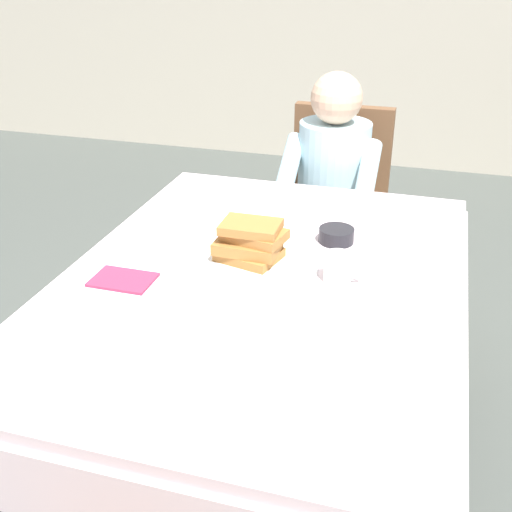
{
  "coord_description": "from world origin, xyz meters",
  "views": [
    {
      "loc": [
        0.43,
        -1.52,
        1.6
      ],
      "look_at": [
        -0.02,
        0.02,
        0.79
      ],
      "focal_mm": 44.65,
      "sensor_mm": 36.0,
      "label": 1
    }
  ],
  "objects_px": {
    "dining_table_main": "(262,302)",
    "diner_person": "(331,181)",
    "knife_right_of_plate": "(314,276)",
    "syrup_pitcher": "(195,228)",
    "fork_left_of_plate": "(188,259)",
    "spoon_near_edge": "(208,328)",
    "bowl_butter": "(336,235)",
    "cup_coffee": "(338,268)",
    "breakfast_stack": "(250,242)",
    "chair_diner": "(336,199)",
    "plate_breakfast": "(252,263)"
  },
  "relations": [
    {
      "from": "chair_diner",
      "to": "cup_coffee",
      "type": "height_order",
      "value": "chair_diner"
    },
    {
      "from": "diner_person",
      "to": "fork_left_of_plate",
      "type": "xyz_separation_m",
      "value": [
        -0.25,
        -0.98,
        0.07
      ]
    },
    {
      "from": "bowl_butter",
      "to": "knife_right_of_plate",
      "type": "xyz_separation_m",
      "value": [
        -0.02,
        -0.25,
        -0.02
      ]
    },
    {
      "from": "dining_table_main",
      "to": "chair_diner",
      "type": "xyz_separation_m",
      "value": [
        0.01,
        1.17,
        -0.12
      ]
    },
    {
      "from": "chair_diner",
      "to": "spoon_near_edge",
      "type": "height_order",
      "value": "chair_diner"
    },
    {
      "from": "cup_coffee",
      "to": "knife_right_of_plate",
      "type": "bearing_deg",
      "value": 173.21
    },
    {
      "from": "breakfast_stack",
      "to": "syrup_pitcher",
      "type": "distance_m",
      "value": 0.25
    },
    {
      "from": "chair_diner",
      "to": "breakfast_stack",
      "type": "height_order",
      "value": "chair_diner"
    },
    {
      "from": "cup_coffee",
      "to": "syrup_pitcher",
      "type": "relative_size",
      "value": 1.41
    },
    {
      "from": "knife_right_of_plate",
      "to": "spoon_near_edge",
      "type": "relative_size",
      "value": 1.33
    },
    {
      "from": "bowl_butter",
      "to": "breakfast_stack",
      "type": "bearing_deg",
      "value": -134.44
    },
    {
      "from": "fork_left_of_plate",
      "to": "breakfast_stack",
      "type": "bearing_deg",
      "value": -77.94
    },
    {
      "from": "dining_table_main",
      "to": "diner_person",
      "type": "relative_size",
      "value": 1.36
    },
    {
      "from": "plate_breakfast",
      "to": "spoon_near_edge",
      "type": "bearing_deg",
      "value": -90.48
    },
    {
      "from": "fork_left_of_plate",
      "to": "cup_coffee",
      "type": "bearing_deg",
      "value": -87.57
    },
    {
      "from": "fork_left_of_plate",
      "to": "spoon_near_edge",
      "type": "relative_size",
      "value": 1.2
    },
    {
      "from": "spoon_near_edge",
      "to": "bowl_butter",
      "type": "bearing_deg",
      "value": 69.94
    },
    {
      "from": "dining_table_main",
      "to": "plate_breakfast",
      "type": "bearing_deg",
      "value": 133.18
    },
    {
      "from": "diner_person",
      "to": "plate_breakfast",
      "type": "distance_m",
      "value": 0.97
    },
    {
      "from": "knife_right_of_plate",
      "to": "syrup_pitcher",
      "type": "bearing_deg",
      "value": 65.55
    },
    {
      "from": "cup_coffee",
      "to": "fork_left_of_plate",
      "type": "height_order",
      "value": "cup_coffee"
    },
    {
      "from": "breakfast_stack",
      "to": "cup_coffee",
      "type": "distance_m",
      "value": 0.27
    },
    {
      "from": "dining_table_main",
      "to": "syrup_pitcher",
      "type": "relative_size",
      "value": 19.05
    },
    {
      "from": "syrup_pitcher",
      "to": "fork_left_of_plate",
      "type": "relative_size",
      "value": 0.44
    },
    {
      "from": "syrup_pitcher",
      "to": "dining_table_main",
      "type": "bearing_deg",
      "value": -32.67
    },
    {
      "from": "chair_diner",
      "to": "cup_coffee",
      "type": "xyz_separation_m",
      "value": [
        0.2,
        -1.15,
        0.25
      ]
    },
    {
      "from": "syrup_pitcher",
      "to": "chair_diner",
      "type": "bearing_deg",
      "value": 74.2
    },
    {
      "from": "chair_diner",
      "to": "plate_breakfast",
      "type": "xyz_separation_m",
      "value": [
        -0.06,
        -1.12,
        0.22
      ]
    },
    {
      "from": "diner_person",
      "to": "bowl_butter",
      "type": "relative_size",
      "value": 10.18
    },
    {
      "from": "diner_person",
      "to": "cup_coffee",
      "type": "xyz_separation_m",
      "value": [
        0.2,
        -0.99,
        0.11
      ]
    },
    {
      "from": "chair_diner",
      "to": "spoon_near_edge",
      "type": "relative_size",
      "value": 6.2
    },
    {
      "from": "plate_breakfast",
      "to": "spoon_near_edge",
      "type": "relative_size",
      "value": 1.87
    },
    {
      "from": "cup_coffee",
      "to": "chair_diner",
      "type": "bearing_deg",
      "value": 99.72
    },
    {
      "from": "chair_diner",
      "to": "cup_coffee",
      "type": "distance_m",
      "value": 1.19
    },
    {
      "from": "breakfast_stack",
      "to": "diner_person",
      "type": "bearing_deg",
      "value": 85.98
    },
    {
      "from": "bowl_butter",
      "to": "knife_right_of_plate",
      "type": "relative_size",
      "value": 0.55
    },
    {
      "from": "breakfast_stack",
      "to": "bowl_butter",
      "type": "xyz_separation_m",
      "value": [
        0.21,
        0.22,
        -0.05
      ]
    },
    {
      "from": "chair_diner",
      "to": "fork_left_of_plate",
      "type": "bearing_deg",
      "value": 77.58
    },
    {
      "from": "cup_coffee",
      "to": "spoon_near_edge",
      "type": "distance_m",
      "value": 0.42
    },
    {
      "from": "chair_diner",
      "to": "syrup_pitcher",
      "type": "bearing_deg",
      "value": 74.2
    },
    {
      "from": "breakfast_stack",
      "to": "spoon_near_edge",
      "type": "height_order",
      "value": "breakfast_stack"
    },
    {
      "from": "cup_coffee",
      "to": "bowl_butter",
      "type": "height_order",
      "value": "cup_coffee"
    },
    {
      "from": "bowl_butter",
      "to": "syrup_pitcher",
      "type": "bearing_deg",
      "value": -166.32
    },
    {
      "from": "breakfast_stack",
      "to": "knife_right_of_plate",
      "type": "distance_m",
      "value": 0.21
    },
    {
      "from": "breakfast_stack",
      "to": "knife_right_of_plate",
      "type": "relative_size",
      "value": 1.04
    },
    {
      "from": "diner_person",
      "to": "breakfast_stack",
      "type": "relative_size",
      "value": 5.39
    },
    {
      "from": "chair_diner",
      "to": "knife_right_of_plate",
      "type": "bearing_deg",
      "value": 96.47
    },
    {
      "from": "chair_diner",
      "to": "knife_right_of_plate",
      "type": "relative_size",
      "value": 4.65
    },
    {
      "from": "chair_diner",
      "to": "plate_breakfast",
      "type": "relative_size",
      "value": 3.32
    },
    {
      "from": "dining_table_main",
      "to": "fork_left_of_plate",
      "type": "relative_size",
      "value": 8.47
    }
  ]
}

